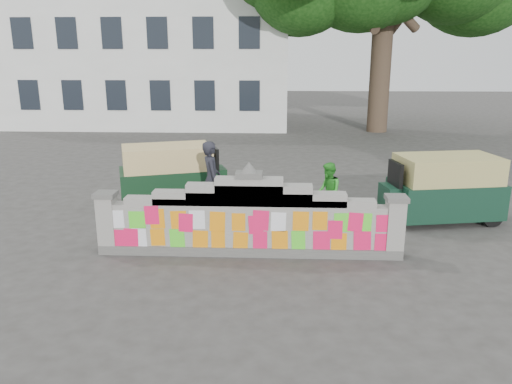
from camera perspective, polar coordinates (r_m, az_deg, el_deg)
ground at (r=10.73m, az=-0.76°, el=-7.09°), size 100.00×100.00×0.00m
parapet_wall at (r=10.46m, az=-0.78°, el=-3.31°), size 6.48×0.44×2.01m
building at (r=32.77m, az=-11.11°, el=14.98°), size 16.00×10.00×8.90m
cyclist_bike at (r=12.39m, az=-5.05°, el=-1.34°), size 2.21×1.29×1.10m
cyclist_rider at (r=12.29m, az=-5.09°, el=0.37°), size 0.62×0.78×1.86m
pedestrian at (r=12.75m, az=8.24°, el=-0.00°), size 0.62×0.77×1.51m
rickshaw_left at (r=14.22m, az=-9.73°, el=2.04°), size 3.13×2.16×1.68m
rickshaw_right at (r=13.40m, az=20.56°, el=0.46°), size 3.13×1.86×1.69m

